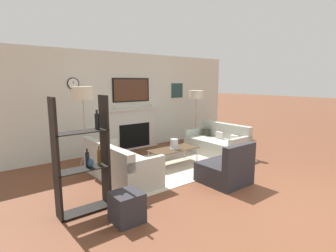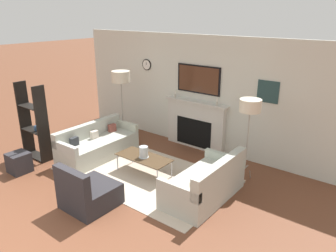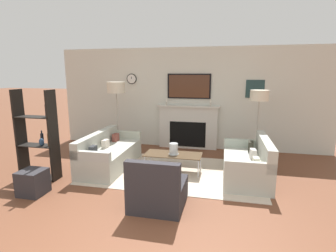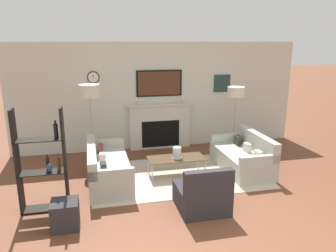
{
  "view_description": "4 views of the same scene",
  "coord_description": "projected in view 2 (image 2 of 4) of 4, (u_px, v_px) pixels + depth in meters",
  "views": [
    {
      "loc": [
        -3.78,
        -1.73,
        1.93
      ],
      "look_at": [
        -0.11,
        2.93,
        0.91
      ],
      "focal_mm": 28.0,
      "sensor_mm": 36.0,
      "label": 1
    },
    {
      "loc": [
        4.12,
        -1.67,
        3.19
      ],
      "look_at": [
        0.26,
        3.25,
        0.99
      ],
      "focal_mm": 35.0,
      "sensor_mm": 36.0,
      "label": 2
    },
    {
      "loc": [
        1.0,
        -2.28,
        2.01
      ],
      "look_at": [
        -0.17,
        2.94,
        0.94
      ],
      "focal_mm": 28.0,
      "sensor_mm": 36.0,
      "label": 3
    },
    {
      "loc": [
        -1.61,
        -3.36,
        2.74
      ],
      "look_at": [
        -0.18,
        2.94,
        1.04
      ],
      "focal_mm": 35.0,
      "sensor_mm": 36.0,
      "label": 4
    }
  ],
  "objects": [
    {
      "name": "ground_plane",
      "position": [
        14.0,
        246.0,
        4.69
      ],
      "size": [
        60.0,
        60.0,
        0.0
      ],
      "primitive_type": "plane",
      "color": "brown"
    },
    {
      "name": "fireplace_wall",
      "position": [
        199.0,
        98.0,
        7.81
      ],
      "size": [
        7.36,
        0.28,
        2.7
      ],
      "color": "silver",
      "rests_on": "ground_plane"
    },
    {
      "name": "area_rug",
      "position": [
        145.0,
        174.0,
        6.76
      ],
      "size": [
        3.53,
        2.11,
        0.01
      ],
      "color": "beige",
      "rests_on": "ground_plane"
    },
    {
      "name": "couch_left",
      "position": [
        97.0,
        145.0,
        7.52
      ],
      "size": [
        0.81,
        1.89,
        0.75
      ],
      "color": "#B3B5A8",
      "rests_on": "ground_plane"
    },
    {
      "name": "couch_right",
      "position": [
        206.0,
        184.0,
        5.82
      ],
      "size": [
        0.85,
        1.64,
        0.8
      ],
      "color": "#B3B5A8",
      "rests_on": "ground_plane"
    },
    {
      "name": "armchair",
      "position": [
        88.0,
        194.0,
        5.57
      ],
      "size": [
        0.79,
        0.83,
        0.81
      ],
      "color": "#2C2A2E",
      "rests_on": "ground_plane"
    },
    {
      "name": "coffee_table",
      "position": [
        144.0,
        158.0,
        6.68
      ],
      "size": [
        1.18,
        0.53,
        0.38
      ],
      "color": "#4C3823",
      "rests_on": "ground_plane"
    },
    {
      "name": "hurricane_candle",
      "position": [
        144.0,
        153.0,
        6.62
      ],
      "size": [
        0.2,
        0.2,
        0.23
      ],
      "color": "silver",
      "rests_on": "coffee_table"
    },
    {
      "name": "floor_lamp_left",
      "position": [
        121.0,
        77.0,
        8.01
      ],
      "size": [
        0.45,
        0.45,
        1.82
      ],
      "color": "#9E998E",
      "rests_on": "ground_plane"
    },
    {
      "name": "floor_lamp_right",
      "position": [
        250.0,
        107.0,
        6.07
      ],
      "size": [
        0.41,
        0.41,
        1.66
      ],
      "color": "#9E998E",
      "rests_on": "ground_plane"
    },
    {
      "name": "shelf_unit",
      "position": [
        34.0,
        124.0,
        7.28
      ],
      "size": [
        0.76,
        0.28,
        1.73
      ],
      "color": "black",
      "rests_on": "ground_plane"
    },
    {
      "name": "ottoman",
      "position": [
        19.0,
        163.0,
        6.81
      ],
      "size": [
        0.4,
        0.4,
        0.42
      ],
      "color": "#2C2A2E",
      "rests_on": "ground_plane"
    }
  ]
}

